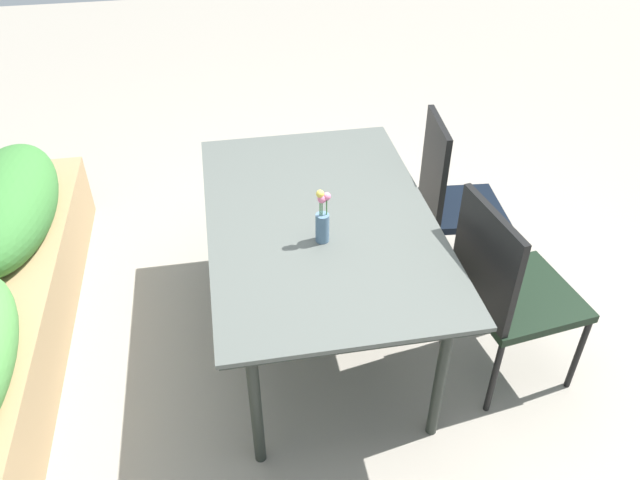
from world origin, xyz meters
name	(u,v)px	position (x,y,z in m)	size (l,w,h in m)	color
ground_plane	(334,324)	(0.00, 0.00, 0.00)	(12.00, 12.00, 0.00)	gray
dining_table	(320,226)	(-0.06, 0.09, 0.68)	(1.57, 0.99, 0.74)	#4C514C
chair_near_left	(506,286)	(-0.42, -0.67, 0.53)	(0.53, 0.53, 0.94)	black
chair_near_right	(450,195)	(0.30, -0.67, 0.53)	(0.44, 0.44, 0.96)	black
flower_vase	(322,221)	(-0.23, 0.11, 0.84)	(0.06, 0.06, 0.25)	slate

